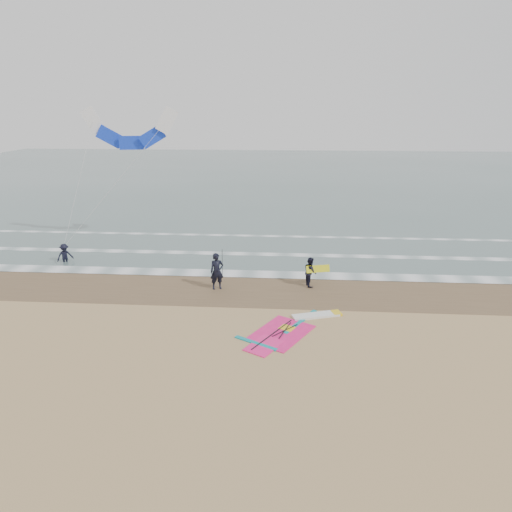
# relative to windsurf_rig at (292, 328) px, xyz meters

# --- Properties ---
(ground) EXTENTS (120.00, 120.00, 0.00)m
(ground) POSITION_rel_windsurf_rig_xyz_m (-1.46, -1.46, -0.03)
(ground) COLOR tan
(ground) RESTS_ON ground
(sea_water) EXTENTS (120.00, 80.00, 0.02)m
(sea_water) POSITION_rel_windsurf_rig_xyz_m (-1.46, 46.54, -0.02)
(sea_water) COLOR #47605E
(sea_water) RESTS_ON ground
(wet_sand_band) EXTENTS (120.00, 5.00, 0.01)m
(wet_sand_band) POSITION_rel_windsurf_rig_xyz_m (-1.46, 4.54, -0.03)
(wet_sand_band) COLOR brown
(wet_sand_band) RESTS_ON ground
(foam_waterline) EXTENTS (120.00, 9.15, 0.02)m
(foam_waterline) POSITION_rel_windsurf_rig_xyz_m (-1.46, 8.98, -0.00)
(foam_waterline) COLOR white
(foam_waterline) RESTS_ON ground
(windsurf_rig) EXTENTS (4.83, 4.57, 0.12)m
(windsurf_rig) POSITION_rel_windsurf_rig_xyz_m (0.00, 0.00, 0.00)
(windsurf_rig) COLOR white
(windsurf_rig) RESTS_ON ground
(person_standing) EXTENTS (0.85, 0.71, 2.00)m
(person_standing) POSITION_rel_windsurf_rig_xyz_m (-3.99, 4.42, 0.97)
(person_standing) COLOR black
(person_standing) RESTS_ON ground
(person_walking) EXTENTS (0.79, 0.92, 1.63)m
(person_walking) POSITION_rel_windsurf_rig_xyz_m (1.02, 5.21, 0.78)
(person_walking) COLOR black
(person_walking) RESTS_ON ground
(person_wading) EXTENTS (1.13, 1.13, 1.57)m
(person_wading) POSITION_rel_windsurf_rig_xyz_m (-14.22, 8.08, 0.75)
(person_wading) COLOR black
(person_wading) RESTS_ON ground
(held_pole) EXTENTS (0.17, 0.86, 1.82)m
(held_pole) POSITION_rel_windsurf_rig_xyz_m (-3.69, 4.42, 1.43)
(held_pole) COLOR black
(held_pole) RESTS_ON ground
(carried_kiteboard) EXTENTS (1.30, 0.51, 0.39)m
(carried_kiteboard) POSITION_rel_windsurf_rig_xyz_m (1.42, 5.11, 1.00)
(carried_kiteboard) COLOR yellow
(carried_kiteboard) RESTS_ON ground
(surf_kite) EXTENTS (6.73, 4.45, 8.43)m
(surf_kite) POSITION_rel_windsurf_rig_xyz_m (-10.78, 12.27, 7.75)
(surf_kite) COLOR white
(surf_kite) RESTS_ON ground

